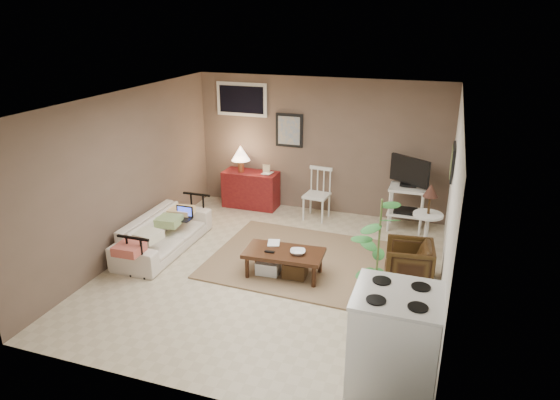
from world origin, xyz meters
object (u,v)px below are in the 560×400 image
(coffee_table, at_px, (283,262))
(spindle_chair, at_px, (317,195))
(potted_plant, at_px, (378,259))
(tv_stand, at_px, (407,192))
(stove, at_px, (394,342))
(side_table, at_px, (428,213))
(armchair, at_px, (409,261))
(red_console, at_px, (250,186))
(sofa, at_px, (163,228))

(coffee_table, height_order, spindle_chair, spindle_chair)
(spindle_chair, height_order, potted_plant, potted_plant)
(tv_stand, relative_size, stove, 1.18)
(coffee_table, height_order, stove, stove)
(side_table, distance_m, armchair, 0.92)
(spindle_chair, bearing_deg, red_console, 173.36)
(spindle_chair, bearing_deg, coffee_table, -87.27)
(sofa, xyz_separation_m, stove, (3.66, -1.94, 0.16))
(armchair, xyz_separation_m, potted_plant, (-0.29, -1.11, 0.52))
(spindle_chair, bearing_deg, side_table, -26.59)
(coffee_table, xyz_separation_m, sofa, (-1.99, 0.21, 0.13))
(side_table, height_order, stove, side_table)
(spindle_chair, xyz_separation_m, armchair, (1.73, -1.77, -0.11))
(sofa, bearing_deg, side_table, -75.04)
(coffee_table, relative_size, armchair, 1.76)
(spindle_chair, height_order, tv_stand, tv_stand)
(coffee_table, relative_size, potted_plant, 0.70)
(red_console, xyz_separation_m, potted_plant, (2.76, -3.03, 0.43))
(potted_plant, bearing_deg, side_table, 76.72)
(sofa, relative_size, stove, 1.75)
(potted_plant, bearing_deg, armchair, 75.30)
(sofa, relative_size, side_table, 1.60)
(sofa, distance_m, tv_stand, 3.95)
(coffee_table, bearing_deg, armchair, 14.02)
(stove, bearing_deg, tv_stand, 93.65)
(side_table, xyz_separation_m, potted_plant, (-0.45, -1.92, 0.12))
(spindle_chair, bearing_deg, armchair, -45.55)
(red_console, height_order, tv_stand, tv_stand)
(spindle_chair, xyz_separation_m, side_table, (1.90, -0.95, 0.29))
(sofa, height_order, spindle_chair, spindle_chair)
(tv_stand, xyz_separation_m, stove, (0.25, -3.92, -0.14))
(coffee_table, xyz_separation_m, side_table, (1.79, 1.22, 0.49))
(red_console, bearing_deg, side_table, -18.92)
(armchair, xyz_separation_m, stove, (0.04, -2.14, 0.21))
(red_console, relative_size, armchair, 1.87)
(coffee_table, height_order, tv_stand, tv_stand)
(tv_stand, height_order, side_table, tv_stand)
(side_table, xyz_separation_m, armchair, (-0.16, -0.82, -0.40))
(tv_stand, bearing_deg, coffee_table, -122.93)
(coffee_table, height_order, sofa, sofa)
(coffee_table, distance_m, stove, 2.42)
(spindle_chair, distance_m, side_table, 2.14)
(coffee_table, relative_size, side_table, 0.95)
(side_table, distance_m, stove, 2.96)
(side_table, xyz_separation_m, stove, (-0.13, -2.96, -0.19))
(coffee_table, bearing_deg, tv_stand, 57.07)
(sofa, height_order, tv_stand, tv_stand)
(sofa, bearing_deg, armchair, -86.95)
(sofa, distance_m, potted_plant, 3.48)
(sofa, bearing_deg, potted_plant, -105.35)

